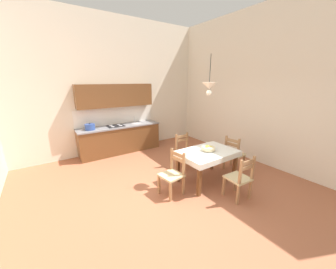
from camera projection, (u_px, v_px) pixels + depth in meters
The scene contains 11 objects.
ground_plane at pixel (169, 193), 4.11m from camera, with size 6.65×6.89×0.10m, color #A86042.
wall_back at pixel (114, 87), 6.06m from camera, with size 6.65×0.12×4.22m, color silver.
wall_right at pixel (263, 88), 5.16m from camera, with size 0.12×6.89×4.22m, color silver.
kitchen_cabinetry at pixel (119, 127), 6.13m from camera, with size 2.62×0.63×2.20m.
dining_table at pixel (207, 156), 4.35m from camera, with size 1.34×0.91×0.75m.
dining_chair_window_side at pixel (234, 154), 4.96m from camera, with size 0.47×0.47×0.93m.
dining_chair_tv_side at pixel (173, 174), 3.90m from camera, with size 0.47×0.47×0.93m.
dining_chair_kitchen_side at pixel (185, 152), 5.11m from camera, with size 0.43×0.43×0.93m.
dining_chair_camera_side at pixel (240, 178), 3.73m from camera, with size 0.44×0.44×0.93m.
fruit_bowl at pixel (208, 148), 4.32m from camera, with size 0.30×0.30×0.12m.
pendant_lamp at pixel (209, 86), 3.87m from camera, with size 0.32×0.32×0.81m.
Camera 1 is at (-2.02, -2.96, 2.32)m, focal length 20.13 mm.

